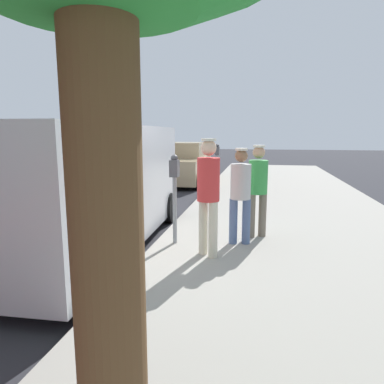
{
  "coord_description": "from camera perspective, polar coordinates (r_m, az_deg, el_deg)",
  "views": [
    {
      "loc": [
        2.74,
        -5.22,
        2.02
      ],
      "look_at": [
        1.65,
        0.39,
        1.05
      ],
      "focal_mm": 32.42,
      "sensor_mm": 36.0,
      "label": 1
    }
  ],
  "objects": [
    {
      "name": "pedestrian_in_red",
      "position": [
        5.21,
        2.71,
        0.45
      ],
      "size": [
        0.34,
        0.34,
        1.8
      ],
      "color": "beige",
      "rests_on": "sidewalk_slab"
    },
    {
      "name": "pedestrian_in_green",
      "position": [
        6.32,
        10.78,
        1.11
      ],
      "size": [
        0.34,
        0.34,
        1.67
      ],
      "color": "#726656",
      "rests_on": "sidewalk_slab"
    },
    {
      "name": "pedestrian_in_gray",
      "position": [
        5.86,
        7.98,
        0.3
      ],
      "size": [
        0.36,
        0.34,
        1.63
      ],
      "color": "#4C608C",
      "rests_on": "sidewalk_slab"
    },
    {
      "name": "sidewalk_slab",
      "position": [
        5.62,
        18.41,
        -11.11
      ],
      "size": [
        5.0,
        32.0,
        0.15
      ],
      "primitive_type": "cube",
      "color": "#9E998E",
      "rests_on": "ground"
    },
    {
      "name": "parked_sedan_ahead",
      "position": [
        14.27,
        -1.56,
        4.52
      ],
      "size": [
        2.01,
        4.43,
        1.65
      ],
      "color": "tan",
      "rests_on": "ground"
    },
    {
      "name": "parked_van",
      "position": [
        6.19,
        -16.96,
        1.18
      ],
      "size": [
        2.28,
        5.27,
        2.15
      ],
      "color": "#BCBCC1",
      "rests_on": "ground"
    },
    {
      "name": "ground_plane",
      "position": [
        6.23,
        -16.0,
        -9.66
      ],
      "size": [
        80.0,
        80.0,
        0.0
      ],
      "primitive_type": "plane",
      "color": "#2D2D33"
    },
    {
      "name": "parking_meter_far",
      "position": [
        11.68,
        4.16,
        5.49
      ],
      "size": [
        0.14,
        0.18,
        1.52
      ],
      "color": "gray",
      "rests_on": "sidewalk_slab"
    },
    {
      "name": "parking_meter_near",
      "position": [
        5.84,
        -2.89,
        1.36
      ],
      "size": [
        0.14,
        0.18,
        1.52
      ],
      "color": "gray",
      "rests_on": "sidewalk_slab"
    }
  ]
}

